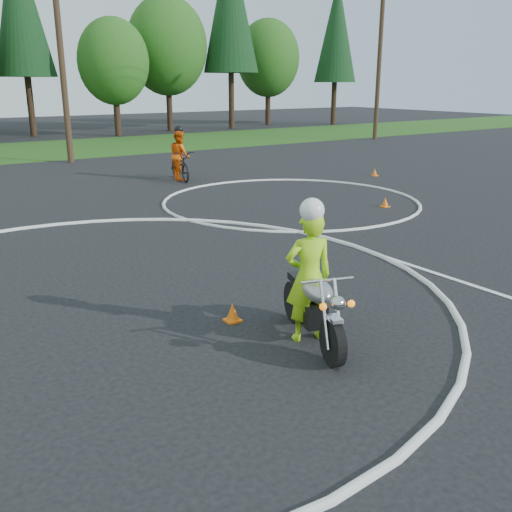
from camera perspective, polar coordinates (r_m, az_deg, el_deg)
ground at (r=7.72m, az=-7.71°, el=-11.21°), size 120.00×120.00×0.00m
course_markings at (r=12.23m, az=-7.86°, el=-0.39°), size 19.05×19.05×0.12m
primary_motorcycle at (r=8.22m, az=5.79°, el=-5.06°), size 1.01×2.10×1.14m
rider_primary_grp at (r=8.16m, az=5.31°, el=-1.71°), size 0.81×0.66×2.12m
rider_second_grp at (r=22.34m, az=-7.59°, el=9.41°), size 1.14×2.26×2.08m
traffic_cones at (r=13.06m, az=7.86°, el=1.33°), size 24.46×13.69×0.30m
treeline at (r=44.54m, az=-11.44°, el=20.55°), size 38.20×8.10×14.52m
utility_poles at (r=28.32m, az=-19.00°, el=19.32°), size 41.60×1.12×10.00m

